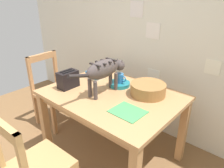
{
  "coord_description": "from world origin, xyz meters",
  "views": [
    {
      "loc": [
        1.16,
        -0.01,
        1.65
      ],
      "look_at": [
        -0.02,
        1.34,
        0.84
      ],
      "focal_mm": 33.79,
      "sensor_mm": 36.0,
      "label": 1
    }
  ],
  "objects_px": {
    "dining_table": "(112,102)",
    "wicker_basket": "(148,89)",
    "wooden_chair_far": "(53,91)",
    "magazine": "(128,112)",
    "toaster": "(68,79)",
    "cat": "(105,70)",
    "wooden_chair_near": "(34,166)",
    "coffee_mug": "(120,78)",
    "book_stack": "(95,75)",
    "saucer_bowl": "(119,84)"
  },
  "relations": [
    {
      "from": "book_stack",
      "to": "wooden_chair_near",
      "type": "height_order",
      "value": "wooden_chair_near"
    },
    {
      "from": "wicker_basket",
      "to": "coffee_mug",
      "type": "bearing_deg",
      "value": -176.93
    },
    {
      "from": "cat",
      "to": "wooden_chair_far",
      "type": "bearing_deg",
      "value": -179.4
    },
    {
      "from": "magazine",
      "to": "toaster",
      "type": "relative_size",
      "value": 1.33
    },
    {
      "from": "saucer_bowl",
      "to": "toaster",
      "type": "relative_size",
      "value": 1.09
    },
    {
      "from": "coffee_mug",
      "to": "wooden_chair_near",
      "type": "relative_size",
      "value": 0.14
    },
    {
      "from": "cat",
      "to": "saucer_bowl",
      "type": "distance_m",
      "value": 0.3
    },
    {
      "from": "cat",
      "to": "wooden_chair_near",
      "type": "relative_size",
      "value": 0.73
    },
    {
      "from": "saucer_bowl",
      "to": "book_stack",
      "type": "relative_size",
      "value": 1.04
    },
    {
      "from": "book_stack",
      "to": "toaster",
      "type": "height_order",
      "value": "toaster"
    },
    {
      "from": "book_stack",
      "to": "wooden_chair_far",
      "type": "bearing_deg",
      "value": -163.49
    },
    {
      "from": "coffee_mug",
      "to": "cat",
      "type": "bearing_deg",
      "value": -92.42
    },
    {
      "from": "coffee_mug",
      "to": "wooden_chair_far",
      "type": "distance_m",
      "value": 1.04
    },
    {
      "from": "dining_table",
      "to": "saucer_bowl",
      "type": "bearing_deg",
      "value": 108.66
    },
    {
      "from": "dining_table",
      "to": "wicker_basket",
      "type": "distance_m",
      "value": 0.37
    },
    {
      "from": "cat",
      "to": "book_stack",
      "type": "bearing_deg",
      "value": 150.8
    },
    {
      "from": "saucer_bowl",
      "to": "wooden_chair_near",
      "type": "height_order",
      "value": "wooden_chair_near"
    },
    {
      "from": "dining_table",
      "to": "cat",
      "type": "xyz_separation_m",
      "value": [
        -0.07,
        -0.03,
        0.32
      ]
    },
    {
      "from": "wooden_chair_near",
      "to": "wooden_chair_far",
      "type": "relative_size",
      "value": 1.0
    },
    {
      "from": "magazine",
      "to": "wooden_chair_far",
      "type": "distance_m",
      "value": 1.37
    },
    {
      "from": "book_stack",
      "to": "dining_table",
      "type": "bearing_deg",
      "value": -23.09
    },
    {
      "from": "toaster",
      "to": "wooden_chair_near",
      "type": "height_order",
      "value": "wooden_chair_near"
    },
    {
      "from": "cat",
      "to": "wooden_chair_near",
      "type": "xyz_separation_m",
      "value": [
        0.04,
        -0.82,
        -0.53
      ]
    },
    {
      "from": "dining_table",
      "to": "cat",
      "type": "height_order",
      "value": "cat"
    },
    {
      "from": "saucer_bowl",
      "to": "wooden_chair_far",
      "type": "height_order",
      "value": "wooden_chair_far"
    },
    {
      "from": "wicker_basket",
      "to": "dining_table",
      "type": "bearing_deg",
      "value": -142.59
    },
    {
      "from": "dining_table",
      "to": "saucer_bowl",
      "type": "distance_m",
      "value": 0.23
    },
    {
      "from": "book_stack",
      "to": "toaster",
      "type": "xyz_separation_m",
      "value": [
        -0.03,
        -0.35,
        0.05
      ]
    },
    {
      "from": "cat",
      "to": "toaster",
      "type": "xyz_separation_m",
      "value": [
        -0.36,
        -0.16,
        -0.15
      ]
    },
    {
      "from": "toaster",
      "to": "wooden_chair_near",
      "type": "bearing_deg",
      "value": -59.24
    },
    {
      "from": "wooden_chair_far",
      "to": "book_stack",
      "type": "bearing_deg",
      "value": 103.91
    },
    {
      "from": "wicker_basket",
      "to": "toaster",
      "type": "bearing_deg",
      "value": -150.99
    },
    {
      "from": "dining_table",
      "to": "saucer_bowl",
      "type": "xyz_separation_m",
      "value": [
        -0.06,
        0.19,
        0.11
      ]
    },
    {
      "from": "coffee_mug",
      "to": "wicker_basket",
      "type": "bearing_deg",
      "value": 3.07
    },
    {
      "from": "magazine",
      "to": "wooden_chair_far",
      "type": "bearing_deg",
      "value": 174.57
    },
    {
      "from": "dining_table",
      "to": "book_stack",
      "type": "distance_m",
      "value": 0.45
    },
    {
      "from": "dining_table",
      "to": "cat",
      "type": "distance_m",
      "value": 0.33
    },
    {
      "from": "wooden_chair_far",
      "to": "dining_table",
      "type": "bearing_deg",
      "value": 88.08
    },
    {
      "from": "magazine",
      "to": "wooden_chair_far",
      "type": "height_order",
      "value": "wooden_chair_far"
    },
    {
      "from": "saucer_bowl",
      "to": "wooden_chair_far",
      "type": "xyz_separation_m",
      "value": [
        -0.95,
        -0.2,
        -0.31
      ]
    },
    {
      "from": "wooden_chair_far",
      "to": "saucer_bowl",
      "type": "bearing_deg",
      "value": 99.31
    },
    {
      "from": "wicker_basket",
      "to": "wooden_chair_near",
      "type": "distance_m",
      "value": 1.15
    },
    {
      "from": "saucer_bowl",
      "to": "wooden_chair_near",
      "type": "xyz_separation_m",
      "value": [
        0.03,
        -1.04,
        -0.31
      ]
    },
    {
      "from": "cat",
      "to": "coffee_mug",
      "type": "bearing_deg",
      "value": 89.0
    },
    {
      "from": "saucer_bowl",
      "to": "book_stack",
      "type": "xyz_separation_m",
      "value": [
        -0.33,
        -0.02,
        0.02
      ]
    },
    {
      "from": "dining_table",
      "to": "wicker_basket",
      "type": "relative_size",
      "value": 3.82
    },
    {
      "from": "coffee_mug",
      "to": "book_stack",
      "type": "relative_size",
      "value": 0.61
    },
    {
      "from": "cat",
      "to": "wooden_chair_far",
      "type": "height_order",
      "value": "cat"
    },
    {
      "from": "coffee_mug",
      "to": "wooden_chair_far",
      "type": "xyz_separation_m",
      "value": [
        -0.95,
        -0.2,
        -0.38
      ]
    },
    {
      "from": "dining_table",
      "to": "wooden_chair_far",
      "type": "height_order",
      "value": "wooden_chair_far"
    }
  ]
}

